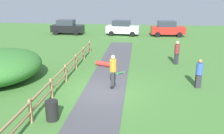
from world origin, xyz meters
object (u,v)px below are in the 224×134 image
object	(u,v)px
parked_car_red	(167,29)
parked_car_black	(67,27)
trash_bin	(52,110)
bush_large	(1,66)
bystander_blue	(199,72)
bystander_maroon	(177,51)
skateboard_loose	(120,73)
skater_fallen	(106,64)
skater_riding	(113,69)
parked_car_white	(123,28)

from	to	relation	value
parked_car_red	parked_car_black	world-z (taller)	same
parked_car_red	trash_bin	bearing A→B (deg)	-107.93
bush_large	parked_car_red	size ratio (longest dim) A/B	1.33
bystander_blue	parked_car_red	distance (m)	17.80
bystander_maroon	bystander_blue	world-z (taller)	bystander_maroon
bystander_maroon	parked_car_black	bearing A→B (deg)	133.82
bystander_blue	skateboard_loose	bearing A→B (deg)	156.96
skater_fallen	parked_car_black	size ratio (longest dim) A/B	0.38
skater_riding	bush_large	bearing A→B (deg)	178.07
skateboard_loose	bush_large	bearing A→B (deg)	-163.17
bush_large	bystander_blue	world-z (taller)	bush_large
skater_riding	parked_car_black	xyz separation A→B (m)	(-8.04, 18.22, -0.14)
bush_large	parked_car_black	xyz separation A→B (m)	(-1.04, 17.99, -0.02)
bystander_maroon	bush_large	bearing A→B (deg)	-156.01
trash_bin	bystander_blue	size ratio (longest dim) A/B	0.52
parked_car_white	trash_bin	bearing A→B (deg)	-93.90
parked_car_black	bystander_maroon	bearing A→B (deg)	-46.18
bystander_maroon	skater_fallen	bearing A→B (deg)	-167.52
parked_car_white	bystander_blue	bearing A→B (deg)	-72.38
skater_riding	skater_fallen	xyz separation A→B (m)	(-0.99, 4.11, -0.90)
skater_fallen	parked_car_white	bearing A→B (deg)	88.86
bystander_maroon	bystander_blue	size ratio (longest dim) A/B	1.05
skateboard_loose	parked_car_red	distance (m)	16.53
skater_fallen	parked_car_red	bearing A→B (deg)	66.96
skater_fallen	parked_car_red	world-z (taller)	parked_car_red
bush_large	parked_car_white	bearing A→B (deg)	70.72
skateboard_loose	bystander_blue	xyz separation A→B (m)	(4.72, -2.01, 0.88)
skater_fallen	parked_car_red	size ratio (longest dim) A/B	0.37
skater_riding	parked_car_red	size ratio (longest dim) A/B	0.45
skateboard_loose	bystander_blue	world-z (taller)	bystander_blue
skater_fallen	parked_car_red	xyz separation A→B (m)	(6.00, 14.11, 0.76)
trash_bin	bystander_maroon	size ratio (longest dim) A/B	0.49
bush_large	skater_riding	size ratio (longest dim) A/B	2.96
parked_car_red	skater_fallen	bearing A→B (deg)	-113.04
parked_car_black	skater_riding	bearing A→B (deg)	-66.20
parked_car_black	parked_car_red	bearing A→B (deg)	-0.01
parked_car_white	skateboard_loose	bearing A→B (deg)	-86.62
bush_large	skater_riding	world-z (taller)	bush_large
skater_fallen	parked_car_white	size ratio (longest dim) A/B	0.37
bystander_maroon	parked_car_red	size ratio (longest dim) A/B	0.43
skater_riding	parked_car_black	bearing A→B (deg)	113.80
bush_large	trash_bin	xyz separation A→B (m)	(4.77, -4.41, -0.53)
skater_riding	bystander_maroon	world-z (taller)	skater_riding
bush_large	parked_car_red	xyz separation A→B (m)	(12.02, 17.98, -0.02)
skater_fallen	bystander_blue	distance (m)	7.03
bush_large	parked_car_black	size ratio (longest dim) A/B	1.35
skater_fallen	bystander_maroon	bearing A→B (deg)	12.48
bystander_maroon	trash_bin	bearing A→B (deg)	-124.87
bush_large	trash_bin	distance (m)	6.52
skater_riding	bystander_blue	size ratio (longest dim) A/B	1.10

